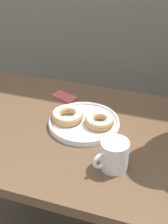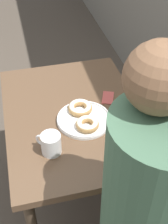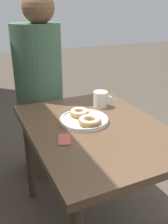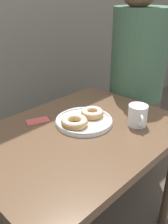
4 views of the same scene
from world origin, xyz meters
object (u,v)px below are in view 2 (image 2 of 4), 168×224
at_px(napkin, 108,98).
at_px(person_figure, 151,217).
at_px(dining_table, 74,125).
at_px(coffee_mug, 51,144).
at_px(donut_plate, 84,117).

bearing_deg(napkin, person_figure, -5.86).
relative_size(dining_table, coffee_mug, 8.73).
bearing_deg(napkin, dining_table, -70.29).
distance_m(dining_table, person_figure, 0.71).
relative_size(donut_plate, person_figure, 0.20).
xyz_separation_m(dining_table, person_figure, (0.68, 0.13, 0.14)).
height_order(dining_table, coffee_mug, coffee_mug).
height_order(donut_plate, person_figure, person_figure).
bearing_deg(person_figure, coffee_mug, -146.77).
bearing_deg(donut_plate, napkin, 129.50).
relative_size(coffee_mug, napkin, 0.89).
bearing_deg(dining_table, napkin, 109.71).
relative_size(donut_plate, napkin, 2.22).
bearing_deg(donut_plate, person_figure, 8.96).
bearing_deg(coffee_mug, person_figure, 33.23).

